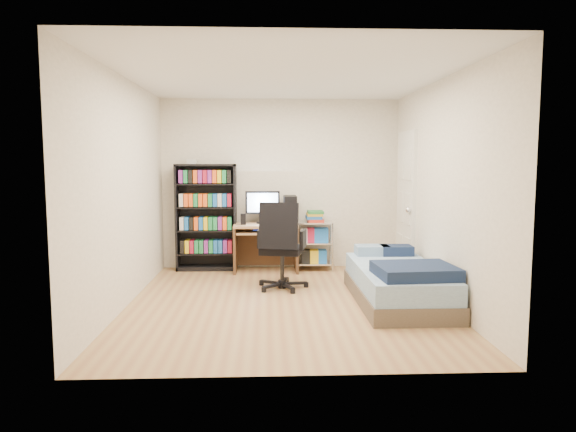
{
  "coord_description": "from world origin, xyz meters",
  "views": [
    {
      "loc": [
        -0.21,
        -5.65,
        1.58
      ],
      "look_at": [
        0.05,
        0.4,
        0.94
      ],
      "focal_mm": 32.0,
      "sensor_mm": 36.0,
      "label": 1
    }
  ],
  "objects_px": {
    "office_chair": "(281,261)",
    "bed": "(398,282)",
    "media_shelf": "(206,216)",
    "computer_desk": "(272,228)"
  },
  "relations": [
    {
      "from": "media_shelf",
      "to": "computer_desk",
      "type": "relative_size",
      "value": 1.39
    },
    {
      "from": "media_shelf",
      "to": "computer_desk",
      "type": "bearing_deg",
      "value": -6.56
    },
    {
      "from": "computer_desk",
      "to": "media_shelf",
      "type": "bearing_deg",
      "value": 173.44
    },
    {
      "from": "media_shelf",
      "to": "office_chair",
      "type": "height_order",
      "value": "media_shelf"
    },
    {
      "from": "office_chair",
      "to": "bed",
      "type": "relative_size",
      "value": 0.59
    },
    {
      "from": "bed",
      "to": "office_chair",
      "type": "bearing_deg",
      "value": 152.49
    },
    {
      "from": "office_chair",
      "to": "bed",
      "type": "bearing_deg",
      "value": -14.67
    },
    {
      "from": "computer_desk",
      "to": "office_chair",
      "type": "bearing_deg",
      "value": -84.75
    },
    {
      "from": "computer_desk",
      "to": "office_chair",
      "type": "height_order",
      "value": "computer_desk"
    },
    {
      "from": "bed",
      "to": "media_shelf",
      "type": "bearing_deg",
      "value": 141.37
    }
  ]
}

